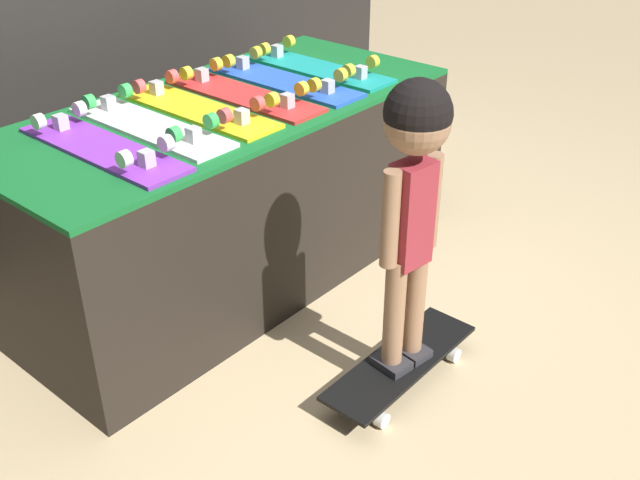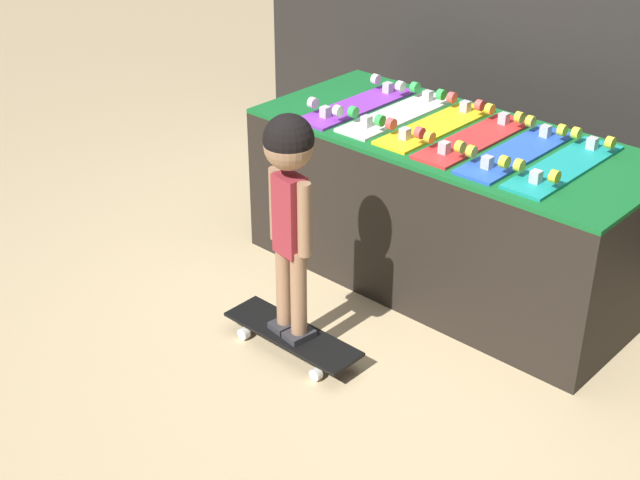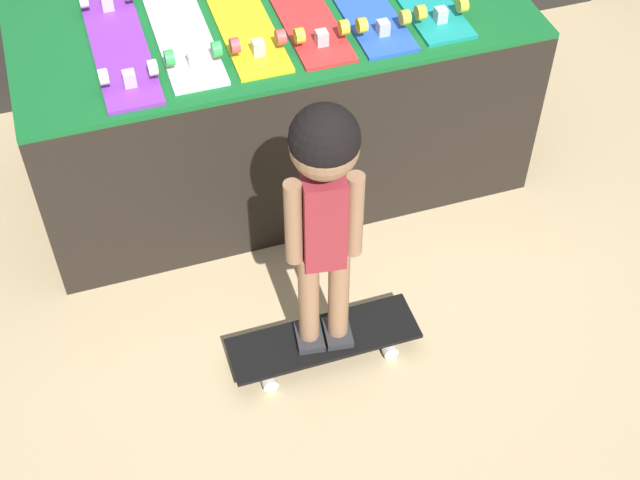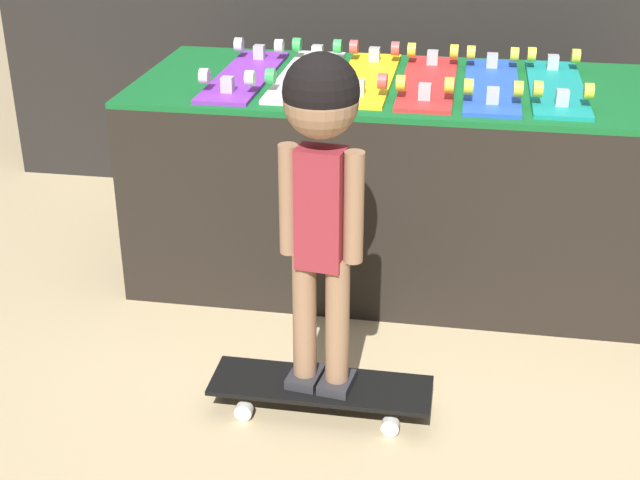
% 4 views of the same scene
% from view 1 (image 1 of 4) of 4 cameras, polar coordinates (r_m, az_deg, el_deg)
% --- Properties ---
extents(ground_plane, '(16.00, 16.00, 0.00)m').
position_cam_1_polar(ground_plane, '(2.88, 1.15, -6.28)').
color(ground_plane, tan).
extents(display_rack, '(1.86, 0.82, 0.74)m').
position_cam_1_polar(display_rack, '(3.03, -7.05, 3.60)').
color(display_rack, black).
rests_on(display_rack, ground_plane).
extents(skateboard_purple_on_rack, '(0.19, 0.71, 0.09)m').
position_cam_1_polar(skateboard_purple_on_rack, '(2.54, -16.25, 6.91)').
color(skateboard_purple_on_rack, purple).
rests_on(skateboard_purple_on_rack, display_rack).
extents(skateboard_white_on_rack, '(0.19, 0.71, 0.09)m').
position_cam_1_polar(skateboard_white_on_rack, '(2.69, -12.86, 8.60)').
color(skateboard_white_on_rack, white).
rests_on(skateboard_white_on_rack, display_rack).
extents(skateboard_yellow_on_rack, '(0.19, 0.71, 0.09)m').
position_cam_1_polar(skateboard_yellow_on_rack, '(2.81, -9.31, 9.95)').
color(skateboard_yellow_on_rack, yellow).
rests_on(skateboard_yellow_on_rack, display_rack).
extents(skateboard_red_on_rack, '(0.19, 0.71, 0.09)m').
position_cam_1_polar(skateboard_red_on_rack, '(2.94, -5.89, 11.10)').
color(skateboard_red_on_rack, red).
rests_on(skateboard_red_on_rack, display_rack).
extents(skateboard_blue_on_rack, '(0.19, 0.71, 0.09)m').
position_cam_1_polar(skateboard_blue_on_rack, '(3.08, -2.80, 12.13)').
color(skateboard_blue_on_rack, blue).
rests_on(skateboard_blue_on_rack, display_rack).
extents(skateboard_teal_on_rack, '(0.19, 0.71, 0.09)m').
position_cam_1_polar(skateboard_teal_on_rack, '(3.25, -0.23, 13.09)').
color(skateboard_teal_on_rack, teal).
rests_on(skateboard_teal_on_rack, display_rack).
extents(skateboard_on_floor, '(0.65, 0.19, 0.09)m').
position_cam_1_polar(skateboard_on_floor, '(2.59, 6.16, -9.38)').
color(skateboard_on_floor, black).
rests_on(skateboard_on_floor, ground_plane).
extents(child, '(0.23, 0.20, 0.98)m').
position_cam_1_polar(child, '(2.21, 7.15, 4.84)').
color(child, '#2D2D33').
rests_on(child, skateboard_on_floor).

